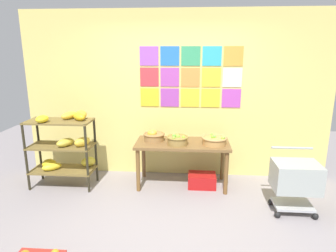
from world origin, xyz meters
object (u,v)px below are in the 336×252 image
at_px(fruit_basket_right, 154,136).
at_px(fruit_basket_centre, 214,140).
at_px(shopping_cart, 295,178).
at_px(banana_shelf_unit, 65,143).
at_px(produce_crate_under_table, 202,180).
at_px(display_table, 182,148).
at_px(fruit_basket_left, 177,140).

xyz_separation_m(fruit_basket_right, fruit_basket_centre, (0.91, -0.11, -0.01)).
bearing_deg(fruit_basket_right, fruit_basket_centre, -7.16).
xyz_separation_m(fruit_basket_centre, shopping_cart, (0.98, -0.63, -0.29)).
bearing_deg(banana_shelf_unit, produce_crate_under_table, 2.91).
bearing_deg(produce_crate_under_table, banana_shelf_unit, -177.09).
distance_m(banana_shelf_unit, display_table, 1.77).
distance_m(banana_shelf_unit, fruit_basket_left, 1.70).
xyz_separation_m(fruit_basket_centre, fruit_basket_left, (-0.54, -0.06, 0.01)).
distance_m(display_table, shopping_cart, 1.62).
bearing_deg(shopping_cart, banana_shelf_unit, 170.44).
height_order(display_table, fruit_basket_right, fruit_basket_right).
height_order(display_table, fruit_basket_left, fruit_basket_left).
relative_size(fruit_basket_centre, fruit_basket_left, 1.16).
bearing_deg(produce_crate_under_table, fruit_basket_right, 172.75).
bearing_deg(fruit_basket_right, produce_crate_under_table, -7.25).
bearing_deg(fruit_basket_centre, fruit_basket_right, 172.84).
height_order(banana_shelf_unit, shopping_cart, banana_shelf_unit).
distance_m(fruit_basket_right, fruit_basket_centre, 0.92).
bearing_deg(produce_crate_under_table, fruit_basket_centre, -6.76).
bearing_deg(fruit_basket_right, banana_shelf_unit, -171.39).
relative_size(fruit_basket_right, produce_crate_under_table, 0.78).
distance_m(fruit_basket_right, produce_crate_under_table, 1.01).
height_order(display_table, produce_crate_under_table, display_table).
relative_size(banana_shelf_unit, fruit_basket_right, 3.56).
height_order(produce_crate_under_table, shopping_cart, shopping_cart).
xyz_separation_m(fruit_basket_right, produce_crate_under_table, (0.75, -0.10, -0.67)).
height_order(banana_shelf_unit, produce_crate_under_table, banana_shelf_unit).
bearing_deg(banana_shelf_unit, display_table, 4.71).
relative_size(display_table, shopping_cart, 1.73).
relative_size(fruit_basket_right, shopping_cart, 0.40).
distance_m(fruit_basket_left, shopping_cart, 1.66).
bearing_deg(banana_shelf_unit, fruit_basket_right, 8.61).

